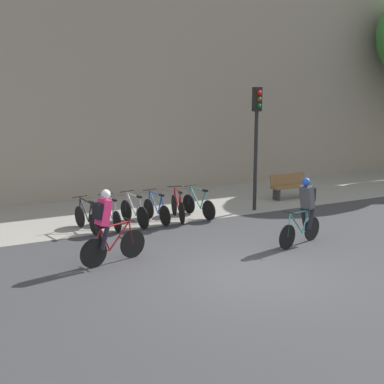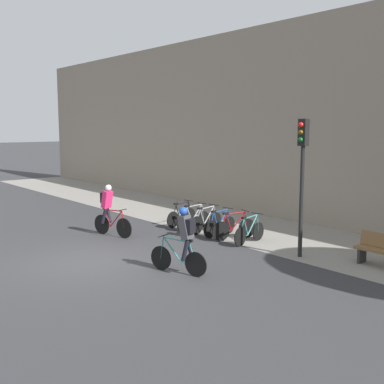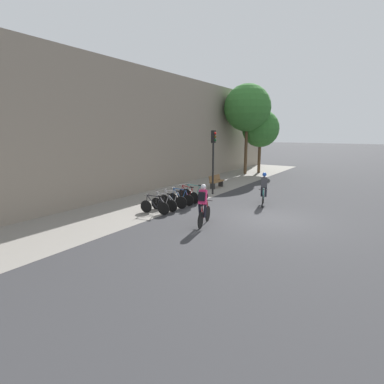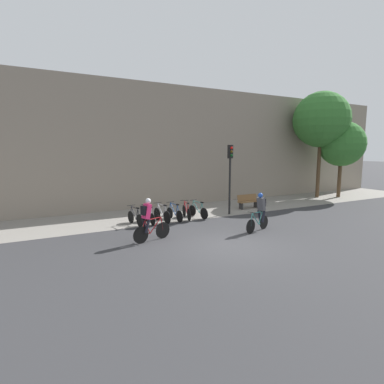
# 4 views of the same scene
# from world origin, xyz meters

# --- Properties ---
(ground) EXTENTS (200.00, 200.00, 0.00)m
(ground) POSITION_xyz_m (0.00, 0.00, 0.00)
(ground) COLOR #333335
(kerb_strip) EXTENTS (44.00, 4.50, 0.01)m
(kerb_strip) POSITION_xyz_m (0.00, 6.75, 0.00)
(kerb_strip) COLOR gray
(kerb_strip) RESTS_ON ground
(building_facade) EXTENTS (44.00, 0.60, 7.91)m
(building_facade) POSITION_xyz_m (0.00, 9.30, 3.95)
(building_facade) COLOR gray
(building_facade) RESTS_ON ground
(cyclist_pink) EXTENTS (1.73, 0.61, 1.79)m
(cyclist_pink) POSITION_xyz_m (-2.55, 2.02, 0.95)
(cyclist_pink) COLOR black
(cyclist_pink) RESTS_ON ground
(cyclist_grey) EXTENTS (1.68, 0.65, 1.76)m
(cyclist_grey) POSITION_xyz_m (2.59, 1.28, 0.95)
(cyclist_grey) COLOR black
(cyclist_grey) RESTS_ON ground
(parked_bike_0) EXTENTS (0.46, 1.58, 0.95)m
(parked_bike_0) POSITION_xyz_m (-2.20, 4.97, 0.38)
(parked_bike_0) COLOR black
(parked_bike_0) RESTS_ON ground
(parked_bike_1) EXTENTS (0.46, 1.60, 0.94)m
(parked_bike_1) POSITION_xyz_m (-1.49, 4.97, 0.38)
(parked_bike_1) COLOR black
(parked_bike_1) RESTS_ON ground
(parked_bike_2) EXTENTS (0.46, 1.68, 0.96)m
(parked_bike_2) POSITION_xyz_m (-0.77, 4.97, 0.40)
(parked_bike_2) COLOR black
(parked_bike_2) RESTS_ON ground
(parked_bike_3) EXTENTS (0.46, 1.62, 0.94)m
(parked_bike_3) POSITION_xyz_m (-0.06, 4.97, 0.38)
(parked_bike_3) COLOR black
(parked_bike_3) RESTS_ON ground
(parked_bike_4) EXTENTS (0.51, 1.67, 0.97)m
(parked_bike_4) POSITION_xyz_m (0.65, 4.97, 0.40)
(parked_bike_4) COLOR black
(parked_bike_4) RESTS_ON ground
(parked_bike_5) EXTENTS (0.46, 1.64, 0.94)m
(parked_bike_5) POSITION_xyz_m (1.37, 4.97, 0.38)
(parked_bike_5) COLOR black
(parked_bike_5) RESTS_ON ground
(traffic_light_pole) EXTENTS (0.26, 0.30, 3.99)m
(traffic_light_pole) POSITION_xyz_m (3.43, 4.92, 2.75)
(traffic_light_pole) COLOR black
(traffic_light_pole) RESTS_ON ground
(bench) EXTENTS (1.50, 0.44, 0.89)m
(bench) POSITION_xyz_m (5.51, 5.83, 0.46)
(bench) COLOR brown
(bench) RESTS_ON ground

